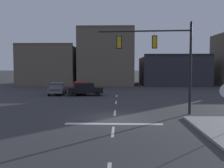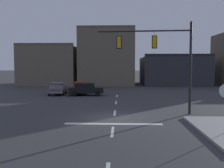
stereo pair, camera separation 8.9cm
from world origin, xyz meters
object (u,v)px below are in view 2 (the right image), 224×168
(signal_mast_near_side, at_px, (164,53))
(car_lot_middle, at_px, (86,89))
(car_lot_farside, at_px, (80,87))
(car_lot_nearside, at_px, (58,88))

(signal_mast_near_side, height_order, car_lot_middle, signal_mast_near_side)
(car_lot_middle, relative_size, car_lot_farside, 1.02)
(car_lot_nearside, xyz_separation_m, car_lot_farside, (2.68, 1.80, 0.00))
(car_lot_middle, height_order, car_lot_farside, same)
(car_lot_nearside, bearing_deg, signal_mast_near_side, -48.91)
(signal_mast_near_side, distance_m, car_lot_nearside, 18.18)
(car_lot_middle, bearing_deg, car_lot_farside, 111.90)
(car_lot_nearside, height_order, car_lot_middle, same)
(car_lot_nearside, bearing_deg, car_lot_farside, 33.89)
(signal_mast_near_side, height_order, car_lot_farside, signal_mast_near_side)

